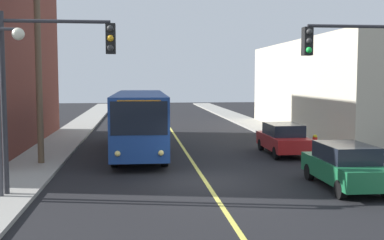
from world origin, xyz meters
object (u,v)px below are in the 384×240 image
(city_bus, at_px, (140,119))
(traffic_signal_left_corner, at_px, (51,69))
(street_lamp_left, at_px, (4,86))
(fire_hydrant, at_px, (315,142))
(traffic_signal_right_corner, at_px, (359,70))
(parked_car_green, at_px, (345,165))
(utility_pole_near, at_px, (38,39))
(parked_car_red, at_px, (283,138))

(city_bus, bearing_deg, traffic_signal_left_corner, -107.52)
(street_lamp_left, bearing_deg, fire_hydrant, 31.69)
(city_bus, height_order, traffic_signal_right_corner, traffic_signal_right_corner)
(parked_car_green, height_order, utility_pole_near, utility_pole_near)
(city_bus, bearing_deg, utility_pole_near, -142.19)
(parked_car_green, relative_size, parked_car_red, 1.00)
(traffic_signal_left_corner, relative_size, street_lamp_left, 1.09)
(parked_car_green, relative_size, fire_hydrant, 5.27)
(traffic_signal_right_corner, relative_size, street_lamp_left, 1.09)
(parked_car_green, xyz_separation_m, traffic_signal_left_corner, (-10.29, -0.08, 3.46))
(traffic_signal_right_corner, xyz_separation_m, street_lamp_left, (-12.24, -0.62, -0.56))
(traffic_signal_left_corner, distance_m, traffic_signal_right_corner, 10.83)
(parked_car_green, height_order, traffic_signal_right_corner, traffic_signal_right_corner)
(traffic_signal_left_corner, bearing_deg, utility_pole_near, 104.87)
(parked_car_red, bearing_deg, city_bus, 168.41)
(parked_car_red, height_order, traffic_signal_right_corner, traffic_signal_right_corner)
(city_bus, relative_size, fire_hydrant, 14.50)
(parked_car_green, xyz_separation_m, parked_car_red, (0.11, 7.75, 0.00))
(parked_car_green, bearing_deg, traffic_signal_right_corner, 24.80)
(parked_car_red, xyz_separation_m, fire_hydrant, (1.86, 0.32, -0.26))
(city_bus, xyz_separation_m, utility_pole_near, (-4.51, -3.50, 3.90))
(utility_pole_near, xyz_separation_m, traffic_signal_right_corner, (12.38, -5.54, -1.42))
(street_lamp_left, bearing_deg, parked_car_red, 34.51)
(city_bus, height_order, parked_car_red, city_bus)
(traffic_signal_left_corner, xyz_separation_m, traffic_signal_right_corner, (10.82, 0.32, 0.00))
(fire_hydrant, bearing_deg, traffic_signal_right_corner, -100.42)
(traffic_signal_left_corner, height_order, traffic_signal_right_corner, same)
(traffic_signal_left_corner, xyz_separation_m, street_lamp_left, (-1.42, -0.30, -0.56))
(utility_pole_near, height_order, traffic_signal_right_corner, utility_pole_near)
(traffic_signal_left_corner, xyz_separation_m, fire_hydrant, (12.26, 8.15, -3.72))
(city_bus, height_order, traffic_signal_left_corner, traffic_signal_left_corner)
(utility_pole_near, relative_size, traffic_signal_right_corner, 1.69)
(city_bus, height_order, parked_car_green, city_bus)
(parked_car_red, height_order, utility_pole_near, utility_pole_near)
(traffic_signal_right_corner, height_order, fire_hydrant, traffic_signal_right_corner)
(fire_hydrant, bearing_deg, utility_pole_near, -170.59)
(parked_car_red, bearing_deg, traffic_signal_left_corner, -143.03)
(traffic_signal_left_corner, bearing_deg, city_bus, 72.48)
(parked_car_red, distance_m, fire_hydrant, 1.90)
(city_bus, distance_m, fire_hydrant, 9.47)
(traffic_signal_right_corner, relative_size, fire_hydrant, 7.14)
(traffic_signal_right_corner, distance_m, street_lamp_left, 12.27)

